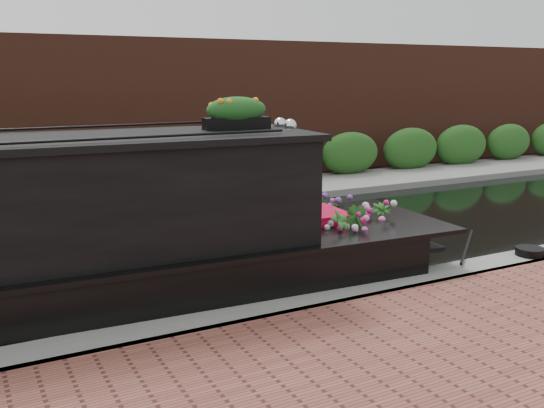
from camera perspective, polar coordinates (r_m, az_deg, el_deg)
name	(u,v)px	position (r m, az deg, el deg)	size (l,w,h in m)	color
ground	(198,253)	(10.55, -6.98, -4.60)	(80.00, 80.00, 0.00)	black
near_bank_coping	(293,320)	(7.72, 1.95, -10.88)	(40.00, 0.60, 0.50)	gray
far_bank_path	(133,207)	(14.44, -12.94, -0.27)	(40.00, 2.40, 0.34)	slate
far_hedge	(123,200)	(15.29, -13.82, 0.37)	(40.00, 1.10, 2.80)	#214D19
far_brick_wall	(104,186)	(17.31, -15.52, 1.61)	(40.00, 1.00, 8.00)	#50271B
rope_fender	(411,246)	(10.49, 12.97, -3.92)	(0.36, 0.36, 0.43)	brown
coiled_mooring_rope	(530,252)	(10.29, 23.11, -4.14)	(0.44, 0.44, 0.12)	black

